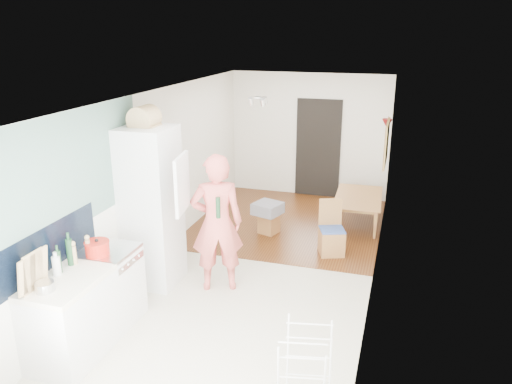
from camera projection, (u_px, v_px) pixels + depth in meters
The scene contains 32 objects.
room_shell at pixel (260, 186), 6.88m from camera, with size 3.20×7.00×2.50m, color white, non-canonical shape.
floor at pixel (260, 268), 7.28m from camera, with size 3.20×7.00×0.01m, color beige.
wood_floor_overlay at pixel (289, 222), 8.95m from camera, with size 3.20×3.30×0.01m, color #5B3114.
sage_wall_panel at pixel (64, 174), 5.31m from camera, with size 0.02×3.00×1.30m, color slate.
tile_splashback at pixel (38, 255), 5.03m from camera, with size 0.02×1.90×0.50m, color black.
doorway_recess at pixel (318, 149), 10.07m from camera, with size 0.90×0.04×2.00m, color black.
base_cabinet at pixel (71, 322), 5.18m from camera, with size 0.60×0.90×0.86m, color silver.
worktop at pixel (65, 282), 5.04m from camera, with size 0.62×0.92×0.06m, color silver.
range_cooker at pixel (111, 287), 5.86m from camera, with size 0.60×0.60×0.88m, color silver.
cooker_top at pixel (107, 251), 5.72m from camera, with size 0.60×0.60×0.04m, color silver.
fridge_housing at pixel (151, 208), 6.58m from camera, with size 0.66×0.66×2.15m, color silver.
fridge_door at pixel (182, 184), 5.99m from camera, with size 0.56×0.04×0.70m, color silver.
fridge_interior at pixel (170, 175), 6.34m from camera, with size 0.02×0.52×0.66m, color white.
pinboard at pixel (386, 143), 8.08m from camera, with size 0.03×0.90×0.70m, color tan.
pinboard_frame at pixel (386, 143), 8.08m from camera, with size 0.01×0.94×0.74m, color olive.
wall_sconce at pixel (387, 124), 8.62m from camera, with size 0.18×0.18×0.16m, color maroon.
person at pixel (217, 211), 6.39m from camera, with size 0.80×0.52×2.19m, color #D55A53.
dining_table at pixel (359, 212), 8.85m from camera, with size 1.22×0.68×0.43m, color olive.
dining_chair at pixel (332, 229), 7.58m from camera, with size 0.36×0.36×0.85m, color olive, non-canonical shape.
stool at pixel (269, 223), 8.43m from camera, with size 0.28×0.28×0.37m, color olive, non-canonical shape.
grey_drape at pixel (268, 208), 8.31m from camera, with size 0.42×0.42×0.19m, color slate.
drying_rack at pixel (305, 371), 4.47m from camera, with size 0.42×0.38×0.82m, color silver, non-canonical shape.
bread_bin at pixel (144, 119), 6.28m from camera, with size 0.35×0.33×0.18m, color tan, non-canonical shape.
red_casserole at pixel (97, 248), 5.55m from camera, with size 0.27×0.27×0.16m, color red.
steel_pan at pixel (45, 287), 4.80m from camera, with size 0.18×0.18×0.09m, color silver.
held_bottle at pixel (218, 208), 6.16m from camera, with size 0.06×0.06×0.27m, color #173A1F.
bottle_a at pixel (70, 252), 5.29m from camera, with size 0.07×0.07×0.30m, color #173A1F.
bottle_b at pixel (59, 262), 5.13m from camera, with size 0.06×0.06×0.25m, color #173A1F.
bottle_c at pixel (56, 266), 5.09m from camera, with size 0.08×0.08×0.20m, color silver.
pepper_mill_front at pixel (74, 255), 5.32m from camera, with size 0.06×0.06×0.21m, color tan.
pepper_mill_back at pixel (88, 248), 5.50m from camera, with size 0.05×0.05×0.20m, color tan.
chopping_boards at pixel (33, 272), 4.74m from camera, with size 0.04×0.31×0.42m, color tan, non-canonical shape.
Camera 1 is at (1.85, -6.29, 3.34)m, focal length 35.00 mm.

